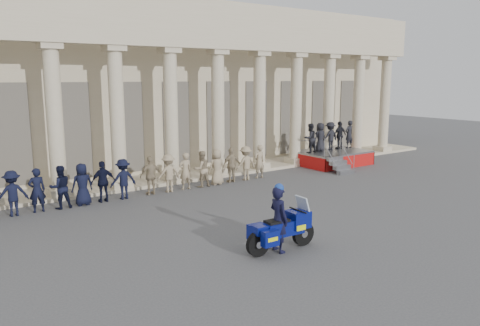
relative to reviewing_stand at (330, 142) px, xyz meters
name	(u,v)px	position (x,y,z in m)	size (l,w,h in m)	color
ground	(251,232)	(-10.84, -6.99, -1.31)	(90.00, 90.00, 0.00)	#414144
building	(94,85)	(-10.84, 7.76, 3.21)	(40.00, 12.50, 9.00)	#BDAD8D
officer_rank	(73,186)	(-14.60, -0.53, -0.48)	(18.64, 0.63, 1.67)	black
reviewing_stand	(330,142)	(0.00, 0.00, 0.00)	(3.99, 3.89, 2.44)	gray
motorcycle	(282,229)	(-11.08, -8.81, -0.65)	(2.37, 0.98, 1.52)	black
rider	(279,218)	(-11.21, -8.81, -0.32)	(0.49, 0.72, 2.01)	black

